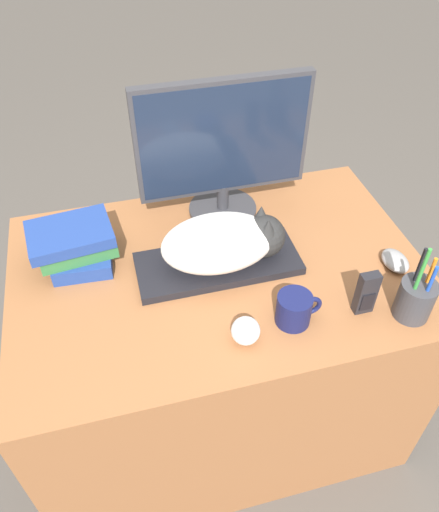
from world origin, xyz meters
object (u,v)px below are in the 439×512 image
at_px(monitor, 223,146).
at_px(book_stack, 76,245).
at_px(computer_mouse, 395,261).
at_px(baseball, 245,331).
at_px(pen_cup, 415,299).
at_px(keyboard, 217,264).
at_px(cat, 226,241).
at_px(coffee_mug, 295,309).
at_px(phone, 366,293).

xyz_separation_m(monitor, book_stack, (-0.44, -0.12, -0.17)).
distance_m(computer_mouse, baseball, 0.49).
xyz_separation_m(monitor, computer_mouse, (0.39, -0.35, -0.21)).
height_order(pen_cup, baseball, pen_cup).
bearing_deg(keyboard, monitor, 71.27).
relative_size(cat, book_stack, 1.45).
height_order(cat, monitor, monitor).
relative_size(cat, baseball, 4.91).
height_order(cat, coffee_mug, cat).
relative_size(pen_cup, phone, 1.84).
distance_m(keyboard, baseball, 0.26).
distance_m(keyboard, monitor, 0.33).
height_order(keyboard, cat, cat).
relative_size(cat, monitor, 0.69).
height_order(keyboard, baseball, baseball).
height_order(baseball, phone, phone).
bearing_deg(cat, computer_mouse, -14.81).
height_order(cat, pen_cup, pen_cup).
xyz_separation_m(monitor, coffee_mug, (0.06, -0.46, -0.19)).
bearing_deg(computer_mouse, coffee_mug, -161.76).
height_order(computer_mouse, pen_cup, pen_cup).
xyz_separation_m(cat, book_stack, (-0.39, 0.11, -0.02)).
relative_size(cat, computer_mouse, 3.56).
bearing_deg(baseball, book_stack, 134.28).
distance_m(coffee_mug, book_stack, 0.61).
distance_m(coffee_mug, pen_cup, 0.29).
xyz_separation_m(pen_cup, baseball, (-0.42, 0.03, -0.02)).
distance_m(cat, book_stack, 0.40).
bearing_deg(computer_mouse, baseball, -163.64).
bearing_deg(keyboard, cat, -0.00).
bearing_deg(cat, coffee_mug, -64.32).
xyz_separation_m(keyboard, book_stack, (-0.36, 0.11, 0.05)).
xyz_separation_m(coffee_mug, book_stack, (-0.50, 0.34, 0.02)).
distance_m(keyboard, coffee_mug, 0.27).
bearing_deg(monitor, phone, -63.63).
bearing_deg(keyboard, coffee_mug, -59.60).
bearing_deg(phone, cat, 140.10).
distance_m(computer_mouse, pen_cup, 0.18).
xyz_separation_m(cat, pen_cup, (0.40, -0.28, -0.03)).
bearing_deg(book_stack, cat, -16.51).
bearing_deg(coffee_mug, keyboard, 120.40).
bearing_deg(computer_mouse, book_stack, 164.40).
distance_m(phone, book_stack, 0.76).
height_order(keyboard, coffee_mug, coffee_mug).
height_order(cat, phone, cat).
xyz_separation_m(cat, computer_mouse, (0.45, -0.12, -0.07)).
bearing_deg(keyboard, pen_cup, -33.80).
xyz_separation_m(monitor, phone, (0.23, -0.47, -0.17)).
distance_m(keyboard, pen_cup, 0.51).
bearing_deg(monitor, pen_cup, -56.21).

